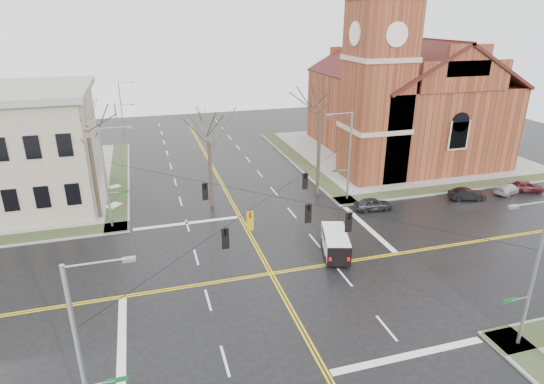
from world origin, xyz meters
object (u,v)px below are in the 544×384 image
object	(u,v)px
streetlight_north_a	(120,135)
parked_car_c	(509,189)
signal_pole_se	(533,271)
streetlight_north_b	(122,105)
parked_car_b	(467,194)
parked_car_d	(526,186)
signal_pole_ne	(348,154)
tree_nw_near	(209,137)
parked_car_a	(373,204)
tree_ne	(320,112)
cargo_van	(335,241)
signal_pole_sw	(84,354)
church	(400,92)
signal_pole_nw	(107,175)
tree_nw_far	(88,132)

from	to	relation	value
streetlight_north_a	parked_car_c	size ratio (longest dim) A/B	2.14
signal_pole_se	parked_car_c	distance (m)	26.83
streetlight_north_a	parked_car_c	world-z (taller)	streetlight_north_a
streetlight_north_b	parked_car_b	size ratio (longest dim) A/B	2.20
parked_car_d	signal_pole_ne	bearing A→B (deg)	97.85
signal_pole_se	tree_nw_near	distance (m)	28.71
streetlight_north_a	tree_nw_near	size ratio (longest dim) A/B	0.82
parked_car_c	parked_car_a	bearing A→B (deg)	73.77
parked_car_b	parked_car_c	world-z (taller)	parked_car_b
signal_pole_se	tree_ne	bearing A→B (deg)	95.12
streetlight_north_b	tree_ne	world-z (taller)	tree_ne
tree_ne	signal_pole_se	bearing A→B (deg)	-84.88
parked_car_a	parked_car_b	distance (m)	10.56
tree_nw_near	tree_ne	distance (m)	11.29
cargo_van	signal_pole_sw	bearing A→B (deg)	-125.99
streetlight_north_a	parked_car_a	distance (m)	30.79
signal_pole_ne	streetlight_north_a	xyz separation A→B (m)	(-21.97, 16.50, -0.48)
parked_car_c	tree_nw_near	size ratio (longest dim) A/B	0.38
streetlight_north_b	parked_car_d	bearing A→B (deg)	-43.73
streetlight_north_a	cargo_van	xyz separation A→B (m)	(16.41, -26.43, -3.41)
church	parked_car_d	distance (m)	19.35
church	tree_ne	bearing A→B (deg)	-144.60
church	streetlight_north_a	size ratio (longest dim) A/B	3.44
signal_pole_ne	parked_car_b	world-z (taller)	signal_pole_ne
parked_car_a	parked_car_c	distance (m)	16.05
parked_car_b	tree_ne	size ratio (longest dim) A/B	0.30
streetlight_north_a	parked_car_b	xyz separation A→B (m)	(34.02, -19.94, -3.87)
streetlight_north_b	tree_nw_near	size ratio (longest dim) A/B	0.82
streetlight_north_b	parked_car_a	xyz separation A→B (m)	(23.46, -39.57, -3.85)
signal_pole_ne	signal_pole_se	xyz separation A→B (m)	(0.00, -23.00, 0.00)
signal_pole_sw	parked_car_c	xyz separation A→B (m)	(40.18, 19.82, -4.41)
signal_pole_ne	signal_pole_nw	bearing A→B (deg)	180.00
streetlight_north_a	streetlight_north_b	size ratio (longest dim) A/B	1.00
streetlight_north_b	parked_car_c	xyz separation A→B (m)	(39.51, -39.68, -3.93)
signal_pole_se	parked_car_a	size ratio (longest dim) A/B	2.48
church	streetlight_north_a	bearing A→B (deg)	174.81
signal_pole_nw	tree_ne	world-z (taller)	tree_ne
signal_pole_sw	parked_car_a	xyz separation A→B (m)	(24.13, 19.93, -4.33)
tree_nw_far	tree_ne	distance (m)	21.70
cargo_van	parked_car_d	bearing A→B (deg)	31.34
church	signal_pole_ne	bearing A→B (deg)	-135.34
signal_pole_se	signal_pole_sw	distance (m)	22.64
tree_nw_near	tree_nw_far	bearing A→B (deg)	179.26
parked_car_c	tree_nw_near	xyz separation A→B (m)	(-30.95, 5.47, 6.56)
tree_nw_far	signal_pole_sw	bearing A→B (deg)	-87.06
signal_pole_sw	signal_pole_nw	bearing A→B (deg)	90.00
signal_pole_nw	tree_nw_near	world-z (taller)	tree_nw_near
church	tree_nw_far	distance (m)	38.94
parked_car_a	tree_nw_far	bearing A→B (deg)	82.01
parked_car_d	streetlight_north_b	bearing A→B (deg)	63.66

